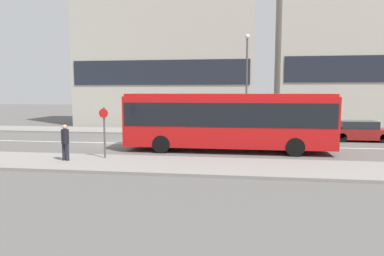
{
  "coord_description": "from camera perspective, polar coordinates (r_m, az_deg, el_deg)",
  "views": [
    {
      "loc": [
        7.83,
        -20.73,
        3.3
      ],
      "look_at": [
        5.13,
        -1.63,
        1.22
      ],
      "focal_mm": 32.0,
      "sensor_mm": 36.0,
      "label": 1
    }
  ],
  "objects": [
    {
      "name": "ground_plane",
      "position": [
        22.41,
        -12.53,
        -2.47
      ],
      "size": [
        120.0,
        120.0,
        0.0
      ],
      "primitive_type": "plane",
      "color": "#595654"
    },
    {
      "name": "sidewalk_near",
      "position": [
        16.78,
        -20.06,
        -5.34
      ],
      "size": [
        44.0,
        3.5,
        0.13
      ],
      "color": "gray",
      "rests_on": "ground_plane"
    },
    {
      "name": "sidewalk_far",
      "position": [
        28.28,
        -8.09,
        -0.48
      ],
      "size": [
        44.0,
        3.5,
        0.13
      ],
      "color": "gray",
      "rests_on": "ground_plane"
    },
    {
      "name": "lane_centerline",
      "position": [
        22.41,
        -12.53,
        -2.46
      ],
      "size": [
        41.8,
        0.16,
        0.01
      ],
      "color": "silver",
      "rests_on": "ground_plane"
    },
    {
      "name": "apartment_block_left_tower",
      "position": [
        34.5,
        -4.38,
        15.7
      ],
      "size": [
        16.78,
        6.09,
        18.09
      ],
      "color": "#B7B2A3",
      "rests_on": "ground_plane"
    },
    {
      "name": "apartment_block_right_tower",
      "position": [
        35.14,
        26.53,
        15.41
      ],
      "size": [
        14.53,
        5.51,
        18.69
      ],
      "color": "#B7B2A3",
      "rests_on": "ground_plane"
    },
    {
      "name": "city_bus",
      "position": [
        18.87,
        5.91,
        1.63
      ],
      "size": [
        11.23,
        2.51,
        3.17
      ],
      "rotation": [
        0.0,
        0.0,
        0.01
      ],
      "color": "red",
      "rests_on": "ground_plane"
    },
    {
      "name": "parked_car_0",
      "position": [
        25.33,
        26.01,
        -0.51
      ],
      "size": [
        4.16,
        1.74,
        1.35
      ],
      "color": "maroon",
      "rests_on": "ground_plane"
    },
    {
      "name": "pedestrian_near_stop",
      "position": [
        16.68,
        -20.38,
        -1.92
      ],
      "size": [
        0.35,
        0.34,
        1.66
      ],
      "rotation": [
        0.0,
        0.0,
        -0.18
      ],
      "color": "#23232D",
      "rests_on": "sidewalk_near"
    },
    {
      "name": "bus_stop_sign",
      "position": [
        16.74,
        -14.42,
        -0.05
      ],
      "size": [
        0.44,
        0.12,
        2.41
      ],
      "color": "#4C4C51",
      "rests_on": "sidewalk_near"
    },
    {
      "name": "street_lamp",
      "position": [
        26.03,
        9.11,
        8.88
      ],
      "size": [
        0.36,
        0.36,
        7.34
      ],
      "color": "#4C4C51",
      "rests_on": "sidewalk_far"
    }
  ]
}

